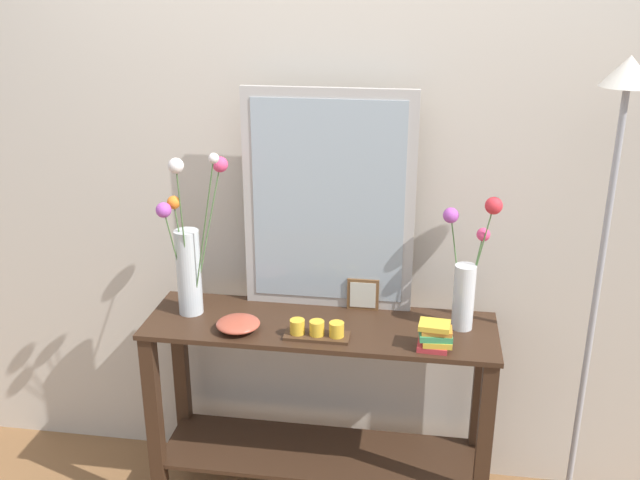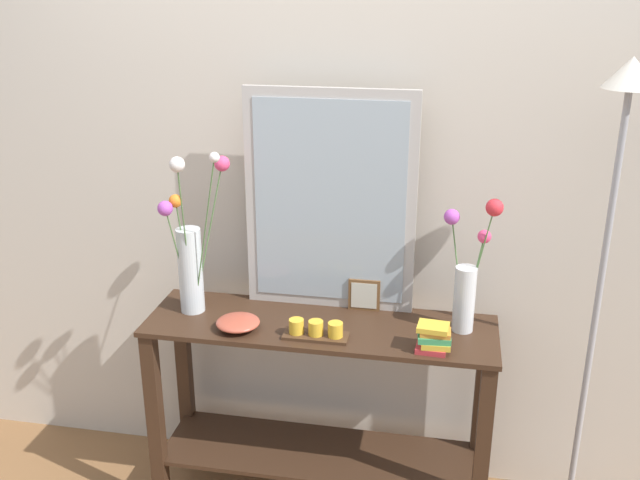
# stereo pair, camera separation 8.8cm
# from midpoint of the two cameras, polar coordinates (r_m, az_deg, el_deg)

# --- Properties ---
(wall_back) EXTENTS (6.40, 0.08, 2.70)m
(wall_back) POSITION_cam_midpoint_polar(r_m,az_deg,el_deg) (2.93, 2.05, 5.10)
(wall_back) COLOR beige
(wall_back) RESTS_ON ground
(console_table) EXTENTS (1.36, 0.41, 0.84)m
(console_table) POSITION_cam_midpoint_polar(r_m,az_deg,el_deg) (2.98, 0.86, -12.23)
(console_table) COLOR #382316
(console_table) RESTS_ON ground
(mirror_leaning) EXTENTS (0.67, 0.03, 0.88)m
(mirror_leaning) POSITION_cam_midpoint_polar(r_m,az_deg,el_deg) (2.80, 1.68, 3.01)
(mirror_leaning) COLOR #B7B2AD
(mirror_leaning) RESTS_ON console_table
(tall_vase_left) EXTENTS (0.25, 0.21, 0.67)m
(tall_vase_left) POSITION_cam_midpoint_polar(r_m,az_deg,el_deg) (2.85, -9.35, -1.07)
(tall_vase_left) COLOR silver
(tall_vase_left) RESTS_ON console_table
(vase_right) EXTENTS (0.21, 0.12, 0.53)m
(vase_right) POSITION_cam_midpoint_polar(r_m,az_deg,el_deg) (2.75, 12.49, -3.00)
(vase_right) COLOR silver
(vase_right) RESTS_ON console_table
(candle_tray) EXTENTS (0.24, 0.09, 0.07)m
(candle_tray) POSITION_cam_midpoint_polar(r_m,az_deg,el_deg) (2.70, 0.61, -7.19)
(candle_tray) COLOR #472D1C
(candle_tray) RESTS_ON console_table
(picture_frame_small) EXTENTS (0.13, 0.01, 0.13)m
(picture_frame_small) POSITION_cam_midpoint_polar(r_m,az_deg,el_deg) (2.90, 4.38, -4.37)
(picture_frame_small) COLOR brown
(picture_frame_small) RESTS_ON console_table
(decorative_bowl) EXTENTS (0.17, 0.17, 0.05)m
(decorative_bowl) POSITION_cam_midpoint_polar(r_m,az_deg,el_deg) (2.78, -5.60, -6.53)
(decorative_bowl) COLOR #B24C38
(decorative_bowl) RESTS_ON console_table
(book_stack) EXTENTS (0.13, 0.10, 0.10)m
(book_stack) POSITION_cam_midpoint_polar(r_m,az_deg,el_deg) (2.64, 9.95, -7.65)
(book_stack) COLOR #C63338
(book_stack) RESTS_ON console_table
(floor_lamp) EXTENTS (0.24, 0.24, 1.88)m
(floor_lamp) POSITION_cam_midpoint_polar(r_m,az_deg,el_deg) (2.68, 22.62, 0.14)
(floor_lamp) COLOR #9E9EA3
(floor_lamp) RESTS_ON ground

